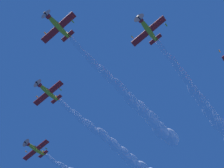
# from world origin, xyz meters

# --- Properties ---
(airplane_lead) EXTENTS (7.72, 7.33, 3.18)m
(airplane_lead) POSITION_xyz_m (-4.81, 1.43, 57.00)
(airplane_lead) COLOR gold
(airplane_left_wingman) EXTENTS (7.78, 7.34, 2.98)m
(airplane_left_wingman) POSITION_xyz_m (4.63, 16.39, 57.59)
(airplane_left_wingman) COLOR gold
(airplane_right_wingman) EXTENTS (7.84, 7.34, 2.81)m
(airplane_right_wingman) POSITION_xyz_m (-21.04, 8.08, 57.01)
(airplane_right_wingman) COLOR gold
(airplane_outer_right) EXTENTS (7.84, 7.34, 2.84)m
(airplane_outer_right) POSITION_xyz_m (-38.53, 14.38, 54.95)
(airplane_outer_right) COLOR gold
(smoke_trail_lead) EXTENTS (16.71, 44.43, 6.03)m
(smoke_trail_lead) POSITION_xyz_m (-15.55, 33.67, 59.57)
(smoke_trail_lead) COLOR white
(smoke_trail_left_wingman) EXTENTS (17.55, 45.21, 5.73)m
(smoke_trail_left_wingman) POSITION_xyz_m (-6.34, 48.74, 60.06)
(smoke_trail_left_wingman) COLOR white
(smoke_trail_right_wingman) EXTENTS (17.16, 45.20, 6.19)m
(smoke_trail_right_wingman) POSITION_xyz_m (-31.92, 40.67, 59.56)
(smoke_trail_right_wingman) COLOR white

